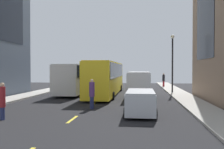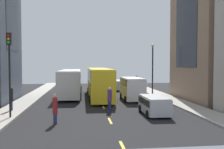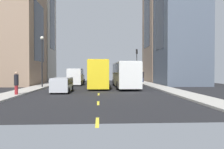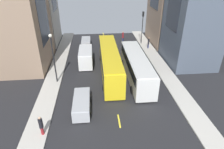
{
  "view_description": "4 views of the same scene",
  "coord_description": "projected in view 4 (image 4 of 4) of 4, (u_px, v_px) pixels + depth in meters",
  "views": [
    {
      "loc": [
        3.84,
        -28.37,
        2.85
      ],
      "look_at": [
        0.61,
        -1.05,
        2.24
      ],
      "focal_mm": 39.11,
      "sensor_mm": 36.0,
      "label": 1
    },
    {
      "loc": [
        -2.02,
        -33.57,
        4.16
      ],
      "look_at": [
        1.71,
        -1.56,
        2.83
      ],
      "focal_mm": 41.48,
      "sensor_mm": 36.0,
      "label": 2
    },
    {
      "loc": [
        -0.11,
        31.22,
        2.33
      ],
      "look_at": [
        -1.83,
        -0.72,
        1.74
      ],
      "focal_mm": 36.79,
      "sensor_mm": 36.0,
      "label": 3
    },
    {
      "loc": [
        2.17,
        24.34,
        13.97
      ],
      "look_at": [
        0.02,
        1.36,
        1.3
      ],
      "focal_mm": 31.6,
      "sensor_mm": 36.0,
      "label": 4
    }
  ],
  "objects": [
    {
      "name": "ground_plane",
      "position": [
        111.0,
        78.0,
        28.14
      ],
      "size": [
        42.59,
        42.59,
        0.0
      ],
      "primitive_type": "plane",
      "color": "black"
    },
    {
      "name": "pedestrian_crossing_near",
      "position": [
        148.0,
        43.0,
        37.44
      ],
      "size": [
        0.3,
        0.3,
        2.12
      ],
      "rotation": [
        0.0,
        0.0,
        1.95
      ],
      "color": "navy",
      "rests_on": "ground"
    },
    {
      "name": "city_bus_white",
      "position": [
        136.0,
        65.0,
        27.27
      ],
      "size": [
        2.81,
        12.58,
        3.35
      ],
      "color": "silver",
      "rests_on": "ground"
    },
    {
      "name": "building_east_1",
      "position": [
        9.0,
        12.0,
        28.06
      ],
      "size": [
        9.24,
        10.41,
        16.68
      ],
      "color": "#937760",
      "rests_on": "ground"
    },
    {
      "name": "traffic_light_near_corner",
      "position": [
        143.0,
        22.0,
        38.41
      ],
      "size": [
        0.32,
        0.44,
        6.31
      ],
      "color": "black",
      "rests_on": "ground"
    },
    {
      "name": "streetcar_yellow",
      "position": [
        110.0,
        60.0,
        28.47
      ],
      "size": [
        2.7,
        14.54,
        3.59
      ],
      "color": "yellow",
      "rests_on": "ground"
    },
    {
      "name": "streetlamp_near",
      "position": [
        53.0,
        54.0,
        25.03
      ],
      "size": [
        0.44,
        0.44,
        6.67
      ],
      "color": "black",
      "rests_on": "ground"
    },
    {
      "name": "sidewalk_east",
      "position": [
        53.0,
        80.0,
        27.44
      ],
      "size": [
        2.31,
        44.0,
        0.15
      ],
      "primitive_type": "cube",
      "color": "#B2ADA3",
      "rests_on": "ground"
    },
    {
      "name": "lane_stripe_5",
      "position": [
        119.0,
        121.0,
        20.29
      ],
      "size": [
        0.16,
        2.0,
        0.01
      ],
      "primitive_type": "cube",
      "color": "yellow",
      "rests_on": "ground"
    },
    {
      "name": "lane_stripe_4",
      "position": [
        113.0,
        89.0,
        25.52
      ],
      "size": [
        0.16,
        2.0,
        0.01
      ],
      "primitive_type": "cube",
      "color": "yellow",
      "rests_on": "ground"
    },
    {
      "name": "sidewalk_west",
      "position": [
        167.0,
        75.0,
        28.77
      ],
      "size": [
        2.31,
        44.0,
        0.15
      ],
      "primitive_type": "cube",
      "color": "#B2ADA3",
      "rests_on": "ground"
    },
    {
      "name": "lane_stripe_3",
      "position": [
        110.0,
        68.0,
        30.76
      ],
      "size": [
        0.16,
        2.0,
        0.01
      ],
      "primitive_type": "cube",
      "color": "yellow",
      "rests_on": "ground"
    },
    {
      "name": "car_silver_1",
      "position": [
        86.0,
        42.0,
        38.86
      ],
      "size": [
        1.91,
        4.0,
        1.5
      ],
      "color": "#B7BABF",
      "rests_on": "ground"
    },
    {
      "name": "pedestrian_crossing_mid",
      "position": [
        41.0,
        125.0,
        18.02
      ],
      "size": [
        0.39,
        0.39,
        2.05
      ],
      "rotation": [
        0.0,
        0.0,
        5.76
      ],
      "color": "maroon",
      "rests_on": "ground"
    },
    {
      "name": "lane_stripe_0",
      "position": [
        103.0,
        34.0,
        46.47
      ],
      "size": [
        0.16,
        2.0,
        0.01
      ],
      "primitive_type": "cube",
      "color": "yellow",
      "rests_on": "ground"
    },
    {
      "name": "car_silver_0",
      "position": [
        82.0,
        103.0,
        21.43
      ],
      "size": [
        1.94,
        4.58,
        1.55
      ],
      "color": "#B7BABF",
      "rests_on": "ground"
    },
    {
      "name": "lane_stripe_2",
      "position": [
        107.0,
        54.0,
        36.0
      ],
      "size": [
        0.16,
        2.0,
        0.01
      ],
      "primitive_type": "cube",
      "color": "yellow",
      "rests_on": "ground"
    },
    {
      "name": "pedestrian_walking_far",
      "position": [
        123.0,
        36.0,
        41.51
      ],
      "size": [
        0.34,
        0.34,
        2.1
      ],
      "rotation": [
        0.0,
        0.0,
        4.73
      ],
      "color": "navy",
      "rests_on": "ground"
    },
    {
      "name": "delivery_van_white",
      "position": [
        86.0,
        56.0,
        31.24
      ],
      "size": [
        2.25,
        5.25,
        2.58
      ],
      "color": "white",
      "rests_on": "ground"
    },
    {
      "name": "pedestrian_waiting_curb",
      "position": [
        104.0,
        43.0,
        37.43
      ],
      "size": [
        0.38,
        0.38,
        2.15
      ],
      "rotation": [
        0.0,
        0.0,
        0.53
      ],
      "color": "navy",
      "rests_on": "ground"
    },
    {
      "name": "lane_stripe_1",
      "position": [
        105.0,
        43.0,
        41.23
      ],
      "size": [
        0.16,
        2.0,
        0.01
      ],
      "primitive_type": "cube",
      "color": "yellow",
      "rests_on": "ground"
    }
  ]
}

